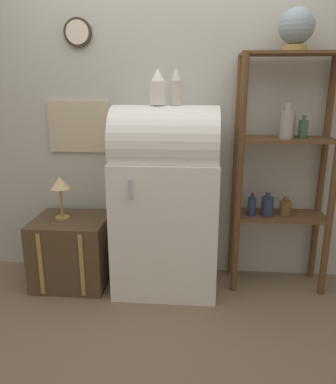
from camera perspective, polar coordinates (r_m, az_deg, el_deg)
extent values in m
plane|color=#7A664C|center=(2.84, -0.82, -16.62)|extent=(12.00, 12.00, 0.00)
cube|color=#B7B7AD|center=(2.97, 0.16, 12.53)|extent=(7.00, 0.05, 2.70)
cylinder|color=#382D1E|center=(3.07, -13.57, 22.56)|extent=(0.21, 0.03, 0.21)
cylinder|color=beige|center=(3.06, -13.69, 22.59)|extent=(0.17, 0.01, 0.17)
cube|color=#C6B793|center=(3.08, -13.39, 9.67)|extent=(0.49, 0.02, 0.40)
cube|color=white|center=(2.85, -0.34, -5.03)|extent=(0.76, 0.56, 1.02)
cylinder|color=white|center=(2.69, -0.36, 7.44)|extent=(0.75, 0.53, 0.53)
cylinder|color=#B7B7BC|center=(2.48, -5.79, 0.38)|extent=(0.02, 0.02, 0.14)
cube|color=brown|center=(3.09, -14.37, -8.64)|extent=(0.56, 0.49, 0.53)
cube|color=#AD8942|center=(2.94, -18.85, -10.39)|extent=(0.03, 0.01, 0.48)
cube|color=#AD8942|center=(2.83, -12.99, -10.92)|extent=(0.03, 0.01, 0.48)
cylinder|color=brown|center=(2.71, 10.78, 1.68)|extent=(0.05, 0.05, 1.74)
cylinder|color=brown|center=(2.86, 23.98, 1.29)|extent=(0.05, 0.05, 1.74)
cylinder|color=brown|center=(2.97, 10.27, 2.96)|extent=(0.05, 0.05, 1.74)
cylinder|color=brown|center=(3.11, 22.42, 2.56)|extent=(0.05, 0.05, 1.74)
cube|color=brown|center=(2.98, 16.53, -3.47)|extent=(0.69, 0.30, 0.02)
cube|color=brown|center=(2.84, 17.45, 7.66)|extent=(0.69, 0.30, 0.02)
cube|color=brown|center=(2.83, 18.49, 19.39)|extent=(0.69, 0.30, 0.02)
cylinder|color=brown|center=(2.95, 17.43, -2.33)|extent=(0.09, 0.09, 0.11)
cylinder|color=brown|center=(2.93, 17.54, -1.03)|extent=(0.03, 0.03, 0.03)
cylinder|color=#23334C|center=(2.87, 12.63, -2.20)|extent=(0.06, 0.06, 0.14)
cylinder|color=#23334C|center=(2.85, 12.73, -0.52)|extent=(0.03, 0.03, 0.04)
cylinder|color=#23334C|center=(2.90, 14.89, -2.14)|extent=(0.09, 0.09, 0.14)
cylinder|color=#23334C|center=(2.88, 15.02, -0.45)|extent=(0.04, 0.04, 0.04)
cylinder|color=#7F6647|center=(2.84, 18.13, 9.38)|extent=(0.06, 0.06, 0.15)
cylinder|color=#7F6647|center=(2.84, 18.30, 11.31)|extent=(0.03, 0.03, 0.04)
cylinder|color=#335B3D|center=(2.86, 19.89, 9.00)|extent=(0.06, 0.06, 0.13)
cylinder|color=#335B3D|center=(2.86, 20.04, 10.58)|extent=(0.03, 0.03, 0.03)
cylinder|color=#9E998E|center=(2.80, 17.65, 9.77)|extent=(0.10, 0.10, 0.20)
cylinder|color=#9E998E|center=(2.79, 17.87, 12.29)|extent=(0.04, 0.04, 0.05)
cylinder|color=#AD8942|center=(2.80, 18.74, 20.03)|extent=(0.16, 0.16, 0.04)
sphere|color=#7F939E|center=(2.81, 19.01, 22.80)|extent=(0.23, 0.23, 0.23)
cylinder|color=white|center=(2.65, -1.56, 14.82)|extent=(0.11, 0.11, 0.16)
cone|color=white|center=(2.65, -1.58, 17.45)|extent=(0.09, 0.09, 0.09)
cylinder|color=beige|center=(2.66, 1.21, 14.87)|extent=(0.09, 0.09, 0.16)
cone|color=beige|center=(2.66, 1.23, 17.56)|extent=(0.07, 0.07, 0.09)
cylinder|color=#AD8942|center=(3.01, -15.75, -3.77)|extent=(0.11, 0.11, 0.02)
cylinder|color=#AD8942|center=(2.97, -15.93, -1.59)|extent=(0.02, 0.02, 0.22)
cone|color=#DBC184|center=(2.93, -16.16, 1.35)|extent=(0.15, 0.15, 0.09)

